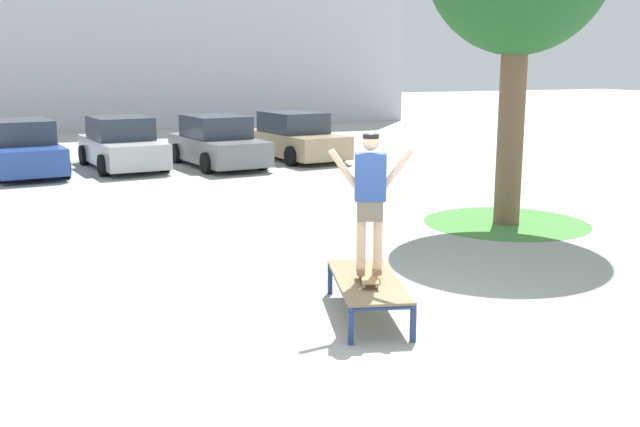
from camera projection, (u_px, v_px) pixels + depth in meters
ground_plane at (376, 326)px, 8.79m from camera, size 120.00×120.00×0.00m
building_facade at (37, 12)px, 33.59m from camera, size 35.44×4.00×10.52m
skate_box at (368, 283)px, 9.07m from camera, size 1.27×2.04×0.46m
skateboard at (369, 275)px, 8.98m from camera, size 0.50×0.81×0.09m
skater at (370, 194)px, 8.78m from camera, size 0.95×0.47×1.69m
grass_patch_near_right at (506, 223)px, 14.40m from camera, size 3.16×3.16×0.01m
car_blue at (23, 149)px, 20.56m from camera, size 2.25×4.36×1.50m
car_silver at (122, 145)px, 21.70m from camera, size 2.22×4.35×1.50m
car_grey at (217, 143)px, 22.16m from camera, size 2.26×4.36×1.50m
car_tan at (295, 138)px, 23.70m from camera, size 2.34×4.39×1.50m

